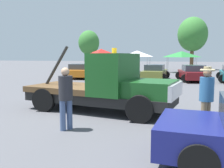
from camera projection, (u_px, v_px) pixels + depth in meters
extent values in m
plane|color=#545459|center=(100.00, 110.00, 9.68)|extent=(160.00, 160.00, 0.00)
cube|color=black|center=(100.00, 97.00, 9.62)|extent=(5.94, 2.89, 0.35)
cube|color=#19511E|center=(151.00, 88.00, 8.71)|extent=(1.89, 2.08, 0.55)
cube|color=silver|center=(176.00, 91.00, 8.35)|extent=(0.45, 1.94, 0.50)
cube|color=#19511E|center=(114.00, 74.00, 9.25)|extent=(1.60, 2.34, 1.50)
cube|color=brown|center=(69.00, 88.00, 10.18)|extent=(3.17, 2.62, 0.22)
cylinder|color=black|center=(57.00, 66.00, 10.32)|extent=(1.19, 0.32, 1.63)
cylinder|color=orange|center=(114.00, 51.00, 9.15)|extent=(0.18, 0.18, 0.20)
cylinder|color=black|center=(156.00, 99.00, 9.72)|extent=(0.88, 0.26, 0.88)
cylinder|color=black|center=(139.00, 109.00, 7.88)|extent=(0.88, 0.26, 0.88)
cylinder|color=black|center=(74.00, 93.00, 11.33)|extent=(0.88, 0.26, 0.88)
cylinder|color=black|center=(44.00, 100.00, 9.48)|extent=(0.88, 0.26, 0.88)
cylinder|color=black|center=(199.00, 132.00, 5.87)|extent=(0.68, 0.22, 0.68)
cylinder|color=black|center=(198.00, 163.00, 4.17)|extent=(0.68, 0.22, 0.68)
cylinder|color=#847051|center=(207.00, 115.00, 7.11)|extent=(0.16, 0.16, 0.85)
cylinder|color=#847051|center=(204.00, 117.00, 6.97)|extent=(0.16, 0.16, 0.85)
cylinder|color=teal|center=(207.00, 89.00, 6.95)|extent=(0.39, 0.39, 0.67)
sphere|color=#A87A56|center=(207.00, 73.00, 6.90)|extent=(0.23, 0.23, 0.23)
torus|color=tan|center=(208.00, 70.00, 6.89)|extent=(0.40, 0.40, 0.06)
cylinder|color=tan|center=(208.00, 68.00, 6.89)|extent=(0.21, 0.21, 0.10)
cylinder|color=#475B84|center=(70.00, 114.00, 7.19)|extent=(0.16, 0.16, 0.87)
cylinder|color=#475B84|center=(63.00, 116.00, 7.05)|extent=(0.16, 0.16, 0.87)
cylinder|color=#28282D|center=(66.00, 88.00, 7.03)|extent=(0.40, 0.40, 0.69)
sphere|color=tan|center=(65.00, 72.00, 6.98)|extent=(0.24, 0.24, 0.24)
cube|color=orange|center=(80.00, 72.00, 23.55)|extent=(2.62, 4.62, 0.60)
cube|color=#333D47|center=(80.00, 67.00, 23.27)|extent=(1.98, 2.08, 0.50)
cylinder|color=black|center=(75.00, 73.00, 25.13)|extent=(0.68, 0.22, 0.68)
cylinder|color=black|center=(93.00, 73.00, 24.95)|extent=(0.68, 0.22, 0.68)
cylinder|color=black|center=(66.00, 76.00, 22.20)|extent=(0.68, 0.22, 0.68)
cylinder|color=black|center=(87.00, 76.00, 22.02)|extent=(0.68, 0.22, 0.68)
cube|color=#2D2D33|center=(113.00, 74.00, 21.70)|extent=(2.62, 5.05, 0.60)
cube|color=#333D47|center=(111.00, 68.00, 21.41)|extent=(1.96, 2.25, 0.50)
cylinder|color=black|center=(111.00, 74.00, 23.57)|extent=(0.68, 0.22, 0.68)
cylinder|color=black|center=(129.00, 75.00, 22.84)|extent=(0.68, 0.22, 0.68)
cylinder|color=black|center=(95.00, 77.00, 20.60)|extent=(0.68, 0.22, 0.68)
cylinder|color=black|center=(115.00, 78.00, 19.87)|extent=(0.68, 0.22, 0.68)
cube|color=olive|center=(155.00, 74.00, 21.98)|extent=(1.95, 4.68, 0.60)
cube|color=#333D47|center=(155.00, 67.00, 21.70)|extent=(1.63, 2.00, 0.50)
cylinder|color=black|center=(148.00, 74.00, 23.73)|extent=(0.68, 0.22, 0.68)
cylinder|color=black|center=(166.00, 75.00, 23.23)|extent=(0.68, 0.22, 0.68)
cylinder|color=black|center=(142.00, 77.00, 20.77)|extent=(0.68, 0.22, 0.68)
cylinder|color=black|center=(163.00, 77.00, 20.27)|extent=(0.68, 0.22, 0.68)
cube|color=maroon|center=(193.00, 75.00, 20.76)|extent=(2.45, 4.61, 0.60)
cube|color=#333D47|center=(193.00, 68.00, 20.48)|extent=(1.84, 2.07, 0.50)
cylinder|color=black|center=(179.00, 75.00, 22.35)|extent=(0.68, 0.22, 0.68)
cylinder|color=black|center=(199.00, 76.00, 22.17)|extent=(0.68, 0.22, 0.68)
cylinder|color=black|center=(185.00, 78.00, 19.40)|extent=(0.68, 0.22, 0.68)
cylinder|color=black|center=(208.00, 79.00, 19.22)|extent=(0.68, 0.22, 0.68)
cylinder|color=black|center=(220.00, 76.00, 22.15)|extent=(0.68, 0.22, 0.68)
cylinder|color=black|center=(223.00, 79.00, 19.05)|extent=(0.68, 0.22, 0.68)
cylinder|color=#9E9EA3|center=(86.00, 64.00, 32.28)|extent=(0.07, 0.07, 2.16)
cylinder|color=#9E9EA3|center=(109.00, 64.00, 31.46)|extent=(0.07, 0.07, 2.16)
cylinder|color=#9E9EA3|center=(94.00, 63.00, 35.29)|extent=(0.07, 0.07, 2.16)
cylinder|color=#9E9EA3|center=(115.00, 63.00, 34.47)|extent=(0.07, 0.07, 2.16)
pyramid|color=red|center=(101.00, 52.00, 33.20)|extent=(3.14, 3.14, 0.84)
cylinder|color=#9E9EA3|center=(123.00, 65.00, 31.06)|extent=(0.07, 0.07, 1.97)
cylinder|color=#9E9EA3|center=(147.00, 65.00, 30.30)|extent=(0.07, 0.07, 1.97)
cylinder|color=#9E9EA3|center=(128.00, 64.00, 33.88)|extent=(0.07, 0.07, 1.97)
cylinder|color=#9E9EA3|center=(150.00, 64.00, 33.12)|extent=(0.07, 0.07, 1.97)
pyramid|color=white|center=(137.00, 54.00, 31.93)|extent=(2.94, 2.94, 0.77)
cylinder|color=#9E9EA3|center=(167.00, 65.00, 29.70)|extent=(0.07, 0.07, 1.91)
cylinder|color=#9E9EA3|center=(196.00, 66.00, 28.83)|extent=(0.07, 0.07, 1.91)
cylinder|color=#9E9EA3|center=(168.00, 64.00, 32.94)|extent=(0.07, 0.07, 1.91)
cylinder|color=#9E9EA3|center=(195.00, 65.00, 32.06)|extent=(0.07, 0.07, 1.91)
pyramid|color=#287F38|center=(182.00, 54.00, 30.73)|extent=(3.37, 3.37, 0.74)
cylinder|color=brown|center=(192.00, 61.00, 37.39)|extent=(0.54, 0.54, 2.72)
ellipsoid|color=#387A33|center=(193.00, 34.00, 36.95)|extent=(4.35, 4.35, 5.05)
cylinder|color=brown|center=(89.00, 61.00, 42.73)|extent=(0.44, 0.44, 2.22)
ellipsoid|color=#387A33|center=(89.00, 43.00, 42.37)|extent=(3.55, 3.55, 4.12)
cube|color=black|center=(155.00, 97.00, 12.78)|extent=(0.40, 0.40, 0.04)
cone|color=orange|center=(155.00, 92.00, 12.75)|extent=(0.36, 0.36, 0.55)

